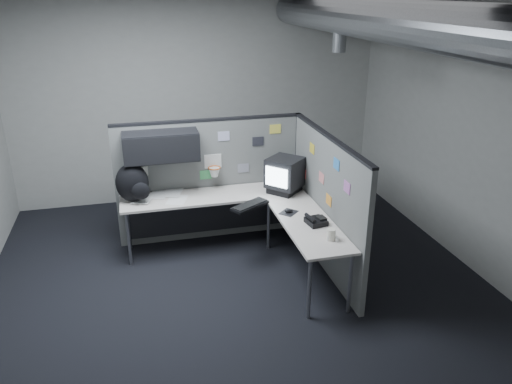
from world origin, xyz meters
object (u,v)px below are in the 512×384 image
object	(u,v)px
monitor	(285,175)
keyboard	(250,205)
desk	(238,210)
backpack	(133,184)
phone	(316,221)

from	to	relation	value
monitor	keyboard	size ratio (longest dim) A/B	1.08
desk	backpack	world-z (taller)	backpack
backpack	monitor	bearing A→B (deg)	-18.35
desk	monitor	size ratio (longest dim) A/B	4.19
desk	backpack	bearing A→B (deg)	166.02
phone	backpack	distance (m)	2.24
monitor	phone	bearing A→B (deg)	-84.82
monitor	phone	distance (m)	1.01
monitor	phone	size ratio (longest dim) A/B	2.26
desk	backpack	size ratio (longest dim) A/B	4.80
desk	backpack	distance (m)	1.30
desk	keyboard	size ratio (longest dim) A/B	4.54
backpack	desk	bearing A→B (deg)	-28.07
phone	backpack	size ratio (longest dim) A/B	0.51
monitor	backpack	size ratio (longest dim) A/B	1.15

